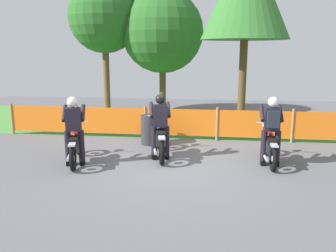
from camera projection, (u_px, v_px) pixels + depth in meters
The scene contains 12 objects.
ground at pixel (172, 164), 8.69m from camera, with size 24.00×24.00×0.02m, color #5B5B60.
grass_verge at pixel (187, 121), 13.86m from camera, with size 24.00×5.75×0.01m, color #4C8C3D.
barrier_fence at pixel (181, 123), 10.97m from camera, with size 11.44×0.08×1.05m.
tree_leftmost at pixel (104, 17), 14.69m from camera, with size 3.04×3.04×5.69m.
tree_near_left at pixel (162, 32), 14.74m from camera, with size 3.46×3.46×5.27m.
motorcycle_lead at pixel (269, 145), 8.69m from camera, with size 0.57×1.94×0.92m.
motorcycle_trailing at pixel (160, 138), 9.21m from camera, with size 0.70×2.10×1.00m.
motorcycle_third at pixel (76, 145), 8.71m from camera, with size 0.77×1.93×0.94m.
rider_lead at pixel (272, 127), 8.38m from camera, with size 0.54×0.67×1.69m.
rider_trailing at pixel (160, 124), 8.92m from camera, with size 0.63×0.64×1.69m.
rider_third at pixel (74, 128), 8.43m from camera, with size 0.65×0.66×1.69m.
oil_drum at pixel (151, 130), 10.44m from camera, with size 0.58×0.58×0.88m, color #2D2D33.
Camera 1 is at (0.94, -8.24, 2.74)m, focal length 37.21 mm.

